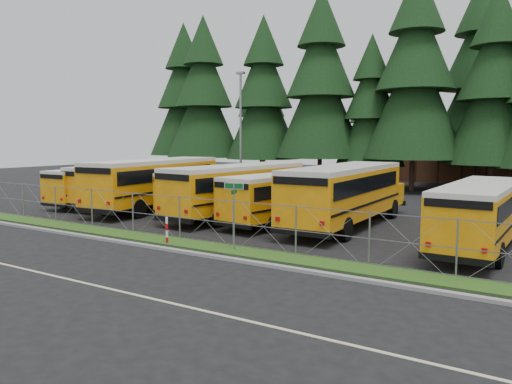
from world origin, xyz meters
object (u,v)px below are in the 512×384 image
at_px(bus_0, 106,186).
at_px(bus_3, 215,190).
at_px(bus_4, 241,191).
at_px(light_standard, 241,128).
at_px(street_sign, 234,202).
at_px(striped_bollard, 167,230).
at_px(bus_2, 159,184).
at_px(bus_east, 482,216).
at_px(bus_1, 133,185).
at_px(bus_6, 347,196).
at_px(bus_5, 290,198).

height_order(bus_0, bus_3, bus_3).
distance_m(bus_4, light_standard, 14.25).
bearing_deg(street_sign, striped_bollard, -171.18).
relative_size(bus_2, bus_east, 1.18).
relative_size(bus_0, bus_1, 0.91).
height_order(bus_2, bus_6, bus_2).
xyz_separation_m(bus_5, bus_east, (9.89, -1.49, 0.02)).
bearing_deg(bus_east, striped_bollard, -150.19).
relative_size(bus_1, bus_2, 0.86).
xyz_separation_m(bus_6, striped_bollard, (-5.06, -8.24, -1.01)).
height_order(bus_3, bus_5, bus_5).
bearing_deg(bus_4, bus_6, 8.76).
height_order(bus_2, street_sign, bus_2).
distance_m(bus_6, light_standard, 18.32).
bearing_deg(bus_2, street_sign, -38.77).
bearing_deg(bus_6, bus_0, -179.36).
xyz_separation_m(striped_bollard, light_standard, (-9.05, 19.25, 4.90)).
height_order(bus_3, bus_east, bus_east).
xyz_separation_m(bus_0, striped_bollard, (12.65, -7.69, -0.68)).
distance_m(bus_1, bus_6, 15.86).
relative_size(bus_2, bus_4, 1.06).
distance_m(bus_2, bus_5, 9.69).
relative_size(bus_0, bus_6, 0.80).
height_order(bus_1, bus_east, bus_1).
xyz_separation_m(bus_0, bus_3, (8.52, 1.35, 0.05)).
distance_m(bus_4, bus_east, 13.28).
xyz_separation_m(bus_4, striped_bollard, (1.39, -7.91, -0.94)).
distance_m(bus_2, bus_4, 6.39).
xyz_separation_m(bus_2, bus_4, (6.39, 0.11, -0.09)).
bearing_deg(light_standard, bus_2, -83.68).
height_order(bus_3, bus_6, bus_6).
height_order(bus_3, striped_bollard, bus_3).
relative_size(bus_3, striped_bollard, 8.44).
height_order(bus_6, striped_bollard, bus_6).
bearing_deg(bus_5, bus_2, -172.16).
relative_size(bus_1, street_sign, 3.81).
distance_m(bus_2, striped_bollard, 11.06).
bearing_deg(bus_5, bus_4, -173.64).
height_order(bus_2, bus_5, bus_2).
relative_size(bus_2, striped_bollard, 10.35).
distance_m(bus_5, street_sign, 7.48).
xyz_separation_m(bus_1, bus_east, (22.59, -2.05, -0.02)).
distance_m(bus_1, bus_3, 6.70).
relative_size(bus_1, bus_4, 0.91).
bearing_deg(light_standard, bus_0, -107.32).
xyz_separation_m(bus_2, bus_5, (9.69, 0.04, -0.27)).
bearing_deg(bus_4, bus_2, -173.16).
relative_size(bus_1, light_standard, 1.06).
xyz_separation_m(bus_3, bus_4, (2.74, -1.13, 0.21)).
xyz_separation_m(bus_1, street_sign, (14.03, -7.89, 0.63)).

